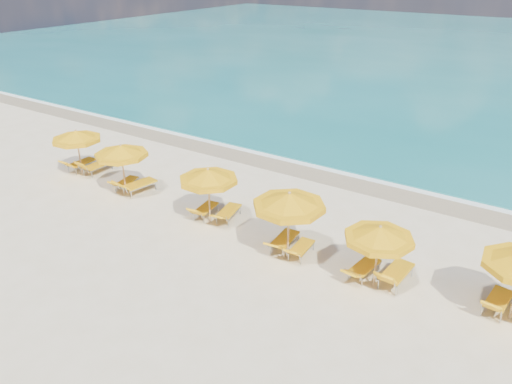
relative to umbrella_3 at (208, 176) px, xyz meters
The scene contains 21 objects.
ground_plane 2.45m from the umbrella_3, ahead, with size 120.00×120.00×0.00m, color beige.
ocean 47.83m from the umbrella_3, 88.36° to the left, with size 120.00×80.00×0.30m, color #13686B.
wet_sand_band 7.57m from the umbrella_3, 79.17° to the left, with size 120.00×2.60×0.01m, color tan.
foam_line 8.33m from the umbrella_3, 80.23° to the left, with size 120.00×1.20×0.03m, color white.
whitecap_near 17.51m from the umbrella_3, 105.43° to the left, with size 14.00×0.36×0.05m, color white.
umbrella_1 8.22m from the umbrella_3, behind, with size 2.90×2.90×2.33m.
umbrella_2 4.86m from the umbrella_3, behind, with size 2.58×2.58×2.36m.
umbrella_3 is the anchor object (origin of this frame).
umbrella_4 3.93m from the umbrella_3, ahead, with size 3.18×3.18×2.57m.
umbrella_5 7.11m from the umbrella_3, ahead, with size 2.46×2.46×2.24m.
lounger_1_left 8.96m from the umbrella_3, behind, with size 0.67×1.86×0.84m.
lounger_1_right 8.05m from the umbrella_3, behind, with size 0.70×1.90×0.93m.
lounger_2_left 5.57m from the umbrella_3, behind, with size 0.82×1.70×0.72m.
lounger_2_right 4.78m from the umbrella_3, behind, with size 0.98×2.07×0.91m.
lounger_3_left 1.89m from the umbrella_3, 149.73° to the left, with size 0.79×1.74×0.78m.
lounger_3_right 1.94m from the umbrella_3, 50.22° to the left, with size 0.95×1.92×0.71m.
lounger_4_left 3.93m from the umbrella_3, ahead, with size 0.79×1.93×0.78m.
lounger_4_right 4.63m from the umbrella_3, ahead, with size 0.67×1.66×0.73m.
lounger_5_left 6.84m from the umbrella_3, ahead, with size 0.80×1.83×0.69m.
lounger_5_right 7.83m from the umbrella_3, ahead, with size 0.80×2.00×0.96m.
lounger_6_left 10.81m from the umbrella_3, ahead, with size 0.75×1.78×0.82m.
Camera 1 is at (9.94, -13.47, 9.65)m, focal length 35.00 mm.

